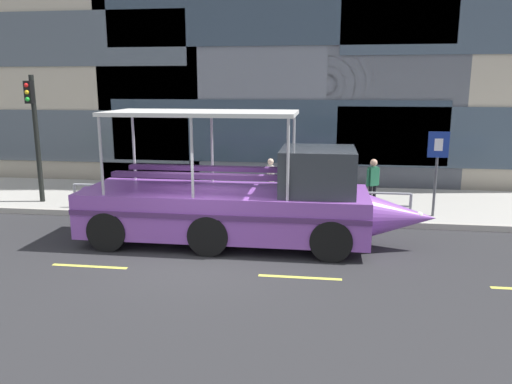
{
  "coord_description": "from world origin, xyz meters",
  "views": [
    {
      "loc": [
        2.85,
        -11.16,
        4.06
      ],
      "look_at": [
        1.09,
        1.44,
        1.3
      ],
      "focal_mm": 34.71,
      "sensor_mm": 36.0,
      "label": 1
    }
  ],
  "objects_px": {
    "duck_tour_boat": "(245,203)",
    "parking_sign": "(437,159)",
    "traffic_light_pole": "(35,127)",
    "pedestrian_near_bow": "(373,180)",
    "pedestrian_mid_left": "(271,176)"
  },
  "relations": [
    {
      "from": "traffic_light_pole",
      "to": "duck_tour_boat",
      "type": "height_order",
      "value": "traffic_light_pole"
    },
    {
      "from": "traffic_light_pole",
      "to": "parking_sign",
      "type": "xyz_separation_m",
      "value": [
        12.78,
        -0.12,
        -0.81
      ]
    },
    {
      "from": "pedestrian_near_bow",
      "to": "pedestrian_mid_left",
      "type": "xyz_separation_m",
      "value": [
        -3.27,
        0.63,
        -0.08
      ]
    },
    {
      "from": "traffic_light_pole",
      "to": "pedestrian_near_bow",
      "type": "xyz_separation_m",
      "value": [
        10.99,
        0.25,
        -1.55
      ]
    },
    {
      "from": "parking_sign",
      "to": "pedestrian_mid_left",
      "type": "xyz_separation_m",
      "value": [
        -5.06,
        0.99,
        -0.82
      ]
    },
    {
      "from": "parking_sign",
      "to": "duck_tour_boat",
      "type": "height_order",
      "value": "duck_tour_boat"
    },
    {
      "from": "traffic_light_pole",
      "to": "parking_sign",
      "type": "relative_size",
      "value": 1.65
    },
    {
      "from": "parking_sign",
      "to": "duck_tour_boat",
      "type": "relative_size",
      "value": 0.28
    },
    {
      "from": "pedestrian_mid_left",
      "to": "traffic_light_pole",
      "type": "bearing_deg",
      "value": -173.54
    },
    {
      "from": "duck_tour_boat",
      "to": "pedestrian_mid_left",
      "type": "relative_size",
      "value": 6.07
    },
    {
      "from": "duck_tour_boat",
      "to": "pedestrian_near_bow",
      "type": "distance_m",
      "value": 4.72
    },
    {
      "from": "parking_sign",
      "to": "pedestrian_mid_left",
      "type": "bearing_deg",
      "value": 168.9
    },
    {
      "from": "duck_tour_boat",
      "to": "pedestrian_near_bow",
      "type": "height_order",
      "value": "duck_tour_boat"
    },
    {
      "from": "duck_tour_boat",
      "to": "parking_sign",
      "type": "bearing_deg",
      "value": 27.78
    },
    {
      "from": "pedestrian_mid_left",
      "to": "parking_sign",
      "type": "bearing_deg",
      "value": -11.1
    }
  ]
}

